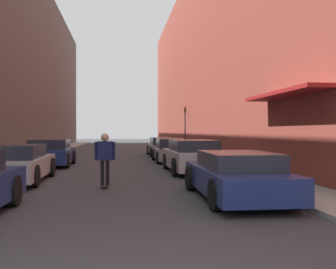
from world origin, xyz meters
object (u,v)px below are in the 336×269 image
object	(u,v)px
parked_car_right_0	(236,175)
parked_car_right_1	(192,156)
parked_car_left_2	(50,153)
skateboarder	(105,154)
parked_car_left_1	(17,164)
parked_car_right_2	(171,151)
parked_car_right_3	(162,147)
traffic_light	(185,124)

from	to	relation	value
parked_car_right_0	parked_car_right_1	distance (m)	6.07
parked_car_left_2	skateboarder	xyz separation A→B (m)	(2.87, -7.24, 0.36)
parked_car_right_1	parked_car_left_1	bearing A→B (deg)	-160.94
parked_car_right_2	parked_car_left_1	bearing A→B (deg)	-129.55
parked_car_right_3	traffic_light	xyz separation A→B (m)	(2.47, 4.93, 1.71)
parked_car_left_1	traffic_light	distance (m)	19.72
parked_car_right_0	traffic_light	xyz separation A→B (m)	(2.52, 21.45, 1.74)
parked_car_left_1	skateboarder	xyz separation A→B (m)	(2.93, -1.57, 0.39)
parked_car_right_1	parked_car_right_3	xyz separation A→B (m)	(-0.05, 10.45, -0.04)
parked_car_left_2	parked_car_right_2	world-z (taller)	parked_car_left_2
parked_car_right_0	skateboarder	world-z (taller)	skateboarder
parked_car_left_2	parked_car_right_2	distance (m)	6.40
parked_car_right_1	skateboarder	distance (m)	5.09
parked_car_right_0	traffic_light	distance (m)	21.67
parked_car_left_1	traffic_light	xyz separation A→B (m)	(8.77, 17.58, 1.71)
parked_car_left_2	parked_car_right_3	world-z (taller)	parked_car_left_2
parked_car_left_1	parked_car_right_1	xyz separation A→B (m)	(6.35, 2.19, 0.04)
parked_car_left_1	parked_car_right_0	distance (m)	7.36
parked_car_left_1	parked_car_right_2	size ratio (longest dim) A/B	1.10
parked_car_right_1	parked_car_right_2	size ratio (longest dim) A/B	1.10
parked_car_right_1	traffic_light	bearing A→B (deg)	81.04
parked_car_right_2	parked_car_right_1	bearing A→B (deg)	-88.26
parked_car_left_2	parked_car_right_2	bearing A→B (deg)	16.44
skateboarder	parked_car_right_3	bearing A→B (deg)	76.65
parked_car_left_1	parked_car_right_2	world-z (taller)	parked_car_right_2
parked_car_left_1	parked_car_right_0	xyz separation A→B (m)	(6.25, -3.88, -0.03)
parked_car_right_3	traffic_light	size ratio (longest dim) A/B	1.20
parked_car_left_2	parked_car_right_2	xyz separation A→B (m)	(6.13, 1.81, -0.03)
parked_car_right_3	parked_car_right_2	bearing A→B (deg)	-91.26
parked_car_right_1	parked_car_right_2	world-z (taller)	parked_car_right_1
parked_car_right_3	parked_car_left_2	bearing A→B (deg)	-131.88
parked_car_left_1	parked_car_right_0	size ratio (longest dim) A/B	0.98
parked_car_left_1	parked_car_right_3	distance (m)	14.13
parked_car_left_1	parked_car_right_2	bearing A→B (deg)	50.45
parked_car_right_1	parked_car_right_3	distance (m)	10.45
skateboarder	parked_car_right_2	bearing A→B (deg)	70.20
parked_car_right_0	parked_car_left_2	bearing A→B (deg)	122.98
parked_car_left_1	parked_car_right_1	distance (m)	6.72
parked_car_left_1	parked_car_right_3	size ratio (longest dim) A/B	1.06
parked_car_right_2	traffic_light	xyz separation A→B (m)	(2.59, 10.09, 1.71)
parked_car_right_3	skateboarder	size ratio (longest dim) A/B	2.64
parked_car_right_2	traffic_light	distance (m)	10.55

